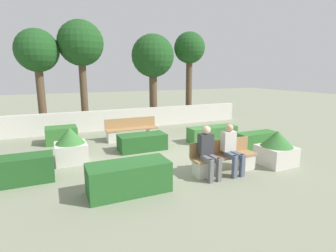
{
  "coord_description": "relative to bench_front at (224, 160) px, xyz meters",
  "views": [
    {
      "loc": [
        -3.4,
        -7.59,
        2.72
      ],
      "look_at": [
        0.25,
        0.5,
        0.9
      ],
      "focal_mm": 28.0,
      "sensor_mm": 36.0,
      "label": 1
    }
  ],
  "objects": [
    {
      "name": "planter_corner_right",
      "position": [
        -3.79,
        2.61,
        0.18
      ],
      "size": [
        0.92,
        0.92,
        1.09
      ],
      "color": "beige",
      "rests_on": "ground_plane"
    },
    {
      "name": "hedge_block_near_right",
      "position": [
        -2.75,
        -0.14,
        0.01
      ],
      "size": [
        1.86,
        0.81,
        0.71
      ],
      "color": "#286028",
      "rests_on": "ground_plane"
    },
    {
      "name": "bench_left_side",
      "position": [
        -1.28,
        4.51,
        0.01
      ],
      "size": [
        2.15,
        0.49,
        0.88
      ],
      "rotation": [
        0.0,
        0.0,
        -0.19
      ],
      "color": "#A37A4C",
      "rests_on": "ground_plane"
    },
    {
      "name": "person_seated_woman",
      "position": [
        0.12,
        -0.14,
        0.41
      ],
      "size": [
        0.38,
        0.64,
        1.35
      ],
      "color": "#515B70",
      "rests_on": "ground_plane"
    },
    {
      "name": "hedge_block_mid_right",
      "position": [
        -1.37,
        2.95,
        -0.06
      ],
      "size": [
        1.67,
        0.81,
        0.57
      ],
      "color": "#235623",
      "rests_on": "ground_plane"
    },
    {
      "name": "bench_front",
      "position": [
        0.0,
        0.0,
        0.0
      ],
      "size": [
        1.94,
        0.49,
        0.88
      ],
      "color": "#A37A4C",
      "rests_on": "ground_plane"
    },
    {
      "name": "hedge_block_far_left",
      "position": [
        -3.95,
        5.14,
        -0.03
      ],
      "size": [
        1.15,
        0.88,
        0.64
      ],
      "color": "#33702D",
      "rests_on": "ground_plane"
    },
    {
      "name": "planter_corner_left",
      "position": [
        1.8,
        -0.14,
        0.17
      ],
      "size": [
        0.94,
        0.94,
        1.03
      ],
      "color": "beige",
      "rests_on": "ground_plane"
    },
    {
      "name": "hedge_block_far_right",
      "position": [
        -5.08,
        1.49,
        -0.01
      ],
      "size": [
        1.58,
        0.69,
        0.68
      ],
      "color": "#235623",
      "rests_on": "ground_plane"
    },
    {
      "name": "tree_rightmost",
      "position": [
        3.19,
        7.85,
        3.56
      ],
      "size": [
        1.75,
        1.75,
        4.96
      ],
      "color": "brown",
      "rests_on": "ground_plane"
    },
    {
      "name": "perimeter_wall",
      "position": [
        -0.85,
        6.86,
        0.13
      ],
      "size": [
        12.67,
        0.3,
        0.95
      ],
      "color": "beige",
      "rests_on": "ground_plane"
    },
    {
      "name": "person_seated_man",
      "position": [
        -0.61,
        -0.14,
        0.42
      ],
      "size": [
        0.38,
        0.64,
        1.37
      ],
      "color": "slate",
      "rests_on": "ground_plane"
    },
    {
      "name": "tree_leftmost",
      "position": [
        -4.61,
        8.01,
        3.24
      ],
      "size": [
        1.93,
        1.93,
        4.67
      ],
      "color": "brown",
      "rests_on": "ground_plane"
    },
    {
      "name": "tree_center_right",
      "position": [
        0.98,
        7.89,
        3.16
      ],
      "size": [
        2.28,
        2.28,
        4.73
      ],
      "color": "brown",
      "rests_on": "ground_plane"
    },
    {
      "name": "hedge_block_near_left",
      "position": [
        1.6,
        2.96,
        -0.05
      ],
      "size": [
        2.03,
        0.65,
        0.59
      ],
      "color": "#3D7A38",
      "rests_on": "ground_plane"
    },
    {
      "name": "ground_plane",
      "position": [
        -0.85,
        1.93,
        -0.35
      ],
      "size": [
        60.0,
        60.0,
        0.0
      ],
      "primitive_type": "plane",
      "color": "gray"
    },
    {
      "name": "hedge_block_mid_left",
      "position": [
        2.61,
        1.53,
        -0.07
      ],
      "size": [
        1.56,
        0.62,
        0.56
      ],
      "color": "#33702D",
      "rests_on": "ground_plane"
    },
    {
      "name": "tree_center_left",
      "position": [
        -2.68,
        7.98,
        3.66
      ],
      "size": [
        2.16,
        2.16,
        5.18
      ],
      "color": "brown",
      "rests_on": "ground_plane"
    }
  ]
}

